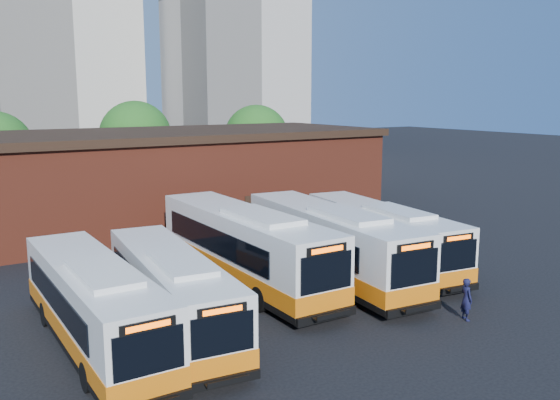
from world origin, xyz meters
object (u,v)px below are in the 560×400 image
bus_west (171,295)px  bus_midwest (245,249)px  bus_mideast (330,246)px  bus_farwest (94,308)px  bus_east (381,238)px  transit_worker (466,299)px

bus_west → bus_midwest: (5.06, 3.52, 0.26)m
bus_midwest → bus_mideast: 4.16m
bus_farwest → bus_east: size_ratio=0.96×
bus_west → bus_mideast: 9.22m
bus_west → bus_east: bus_east is taller
transit_worker → bus_mideast: bearing=26.1°
bus_west → bus_mideast: bus_mideast is taller
bus_mideast → transit_worker: 7.43m
bus_west → bus_farwest: bearing=-174.3°
bus_midwest → transit_worker: bearing=-59.0°
bus_midwest → bus_east: bus_midwest is taller
bus_west → bus_east: (12.53, 2.43, 0.07)m
bus_mideast → bus_farwest: bearing=-164.9°
bus_midwest → bus_mideast: bus_midwest is taller
bus_mideast → transit_worker: bearing=-75.0°
bus_mideast → bus_east: 3.58m
bus_west → bus_midwest: size_ratio=0.85×
bus_mideast → transit_worker: (1.29, -7.28, -0.76)m
bus_midwest → bus_mideast: size_ratio=1.02×
bus_east → transit_worker: bus_east is taller
transit_worker → bus_farwest: bearing=84.6°
bus_east → transit_worker: (-2.27, -7.59, -0.62)m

